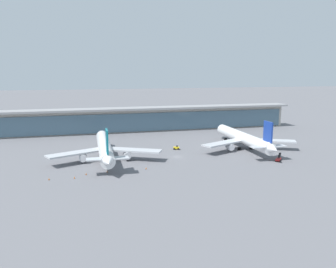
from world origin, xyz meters
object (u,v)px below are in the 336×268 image
at_px(safety_cone_delta, 49,179).
at_px(safety_cone_echo, 146,168).
at_px(safety_cone_bravo, 86,174).
at_px(airliner_centre_stand, 244,138).
at_px(service_truck_under_wing_yellow, 176,148).
at_px(service_truck_near_nose_red, 250,143).
at_px(safety_cone_alpha, 74,178).
at_px(safety_cone_charlie, 107,172).
at_px(service_truck_mid_apron_red, 278,159).
at_px(airliner_left_stand, 105,148).

xyz_separation_m(safety_cone_delta, safety_cone_echo, (35.47, 4.65, 0.00)).
xyz_separation_m(safety_cone_bravo, safety_cone_delta, (-12.77, -3.00, 0.00)).
bearing_deg(safety_cone_echo, safety_cone_delta, -172.53).
distance_m(airliner_centre_stand, service_truck_under_wing_yellow, 33.13).
height_order(airliner_centre_stand, service_truck_near_nose_red, airliner_centre_stand).
relative_size(service_truck_near_nose_red, safety_cone_alpha, 4.76).
relative_size(service_truck_near_nose_red, safety_cone_charlie, 4.76).
relative_size(service_truck_near_nose_red, service_truck_mid_apron_red, 0.56).
bearing_deg(service_truck_mid_apron_red, safety_cone_delta, -178.40).
xyz_separation_m(airliner_left_stand, safety_cone_charlie, (-0.97, -19.88, -4.92)).
relative_size(airliner_left_stand, safety_cone_delta, 89.11).
height_order(service_truck_under_wing_yellow, safety_cone_echo, service_truck_under_wing_yellow).
bearing_deg(airliner_left_stand, service_truck_near_nose_red, 8.55).
xyz_separation_m(safety_cone_alpha, safety_cone_echo, (26.87, 5.21, 0.00)).
height_order(airliner_left_stand, service_truck_under_wing_yellow, airliner_left_stand).
bearing_deg(service_truck_mid_apron_red, airliner_centre_stand, 98.25).
bearing_deg(service_truck_near_nose_red, safety_cone_charlie, -157.67).
height_order(safety_cone_alpha, safety_cone_charlie, same).
height_order(airliner_centre_stand, safety_cone_delta, airliner_centre_stand).
bearing_deg(safety_cone_charlie, safety_cone_delta, -168.68).
relative_size(airliner_left_stand, safety_cone_charlie, 89.11).
bearing_deg(safety_cone_bravo, airliner_centre_stand, 17.72).
relative_size(safety_cone_bravo, safety_cone_delta, 1.00).
xyz_separation_m(safety_cone_charlie, safety_cone_delta, (-20.46, -4.10, 0.00)).
distance_m(safety_cone_alpha, safety_cone_charlie, 12.73).
bearing_deg(safety_cone_alpha, service_truck_under_wing_yellow, 36.11).
distance_m(service_truck_under_wing_yellow, safety_cone_bravo, 53.81).
xyz_separation_m(service_truck_near_nose_red, safety_cone_delta, (-96.25, -35.22, -0.56)).
bearing_deg(service_truck_mid_apron_red, service_truck_near_nose_red, 82.78).
distance_m(service_truck_mid_apron_red, safety_cone_delta, 92.14).
bearing_deg(safety_cone_delta, service_truck_near_nose_red, 20.10).
xyz_separation_m(airliner_left_stand, safety_cone_echo, (14.05, -19.33, -4.92)).
relative_size(airliner_centre_stand, service_truck_near_nose_red, 18.72).
relative_size(service_truck_mid_apron_red, safety_cone_delta, 8.54).
bearing_deg(safety_cone_echo, service_truck_mid_apron_red, -2.11).
height_order(safety_cone_charlie, safety_cone_echo, same).
distance_m(airliner_left_stand, safety_cone_bravo, 23.22).
bearing_deg(service_truck_under_wing_yellow, service_truck_mid_apron_red, -41.76).
xyz_separation_m(safety_cone_bravo, safety_cone_echo, (22.70, 1.65, 0.00)).
height_order(service_truck_near_nose_red, safety_cone_alpha, service_truck_near_nose_red).
height_order(service_truck_mid_apron_red, safety_cone_charlie, service_truck_mid_apron_red).
bearing_deg(safety_cone_bravo, safety_cone_charlie, 8.14).
bearing_deg(airliner_left_stand, service_truck_under_wing_yellow, 16.52).
bearing_deg(safety_cone_echo, safety_cone_charlie, -177.89).
relative_size(service_truck_under_wing_yellow, safety_cone_delta, 4.64).
relative_size(service_truck_under_wing_yellow, safety_cone_bravo, 4.64).
relative_size(airliner_centre_stand, safety_cone_echo, 89.04).
bearing_deg(safety_cone_alpha, airliner_left_stand, 62.41).
bearing_deg(airliner_centre_stand, safety_cone_charlie, -161.25).
bearing_deg(safety_cone_echo, safety_cone_alpha, -169.03).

